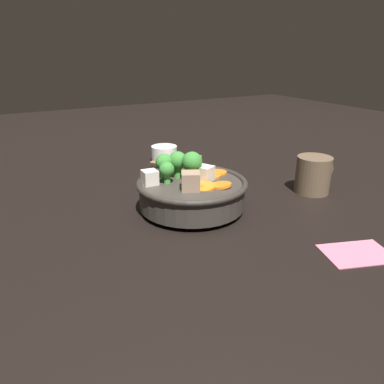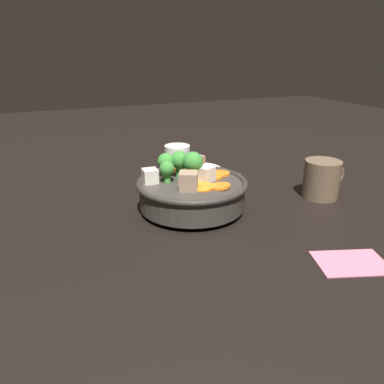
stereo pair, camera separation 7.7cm
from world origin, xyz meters
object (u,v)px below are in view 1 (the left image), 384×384
stirfry_bowl (191,190)px  dark_mug (314,175)px  tea_cup (164,154)px  side_saucer (190,171)px  chopsticks_pair (190,168)px

stirfry_bowl → dark_mug: 0.30m
tea_cup → dark_mug: (0.20, -0.40, 0.02)m
stirfry_bowl → side_saucer: 0.24m
stirfry_bowl → side_saucer: size_ratio=1.77×
tea_cup → stirfry_bowl: bearing=-106.2°
tea_cup → side_saucer: bearing=-85.7°
stirfry_bowl → tea_cup: 0.36m
side_saucer → dark_mug: (0.19, -0.26, 0.04)m
stirfry_bowl → side_saucer: stirfry_bowl is taller
side_saucer → chopsticks_pair: chopsticks_pair is taller
side_saucer → tea_cup: 0.14m
side_saucer → stirfry_bowl: bearing=-117.9°
side_saucer → chopsticks_pair: bearing=-104.0°
stirfry_bowl → chopsticks_pair: bearing=62.1°
stirfry_bowl → chopsticks_pair: size_ratio=1.12×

